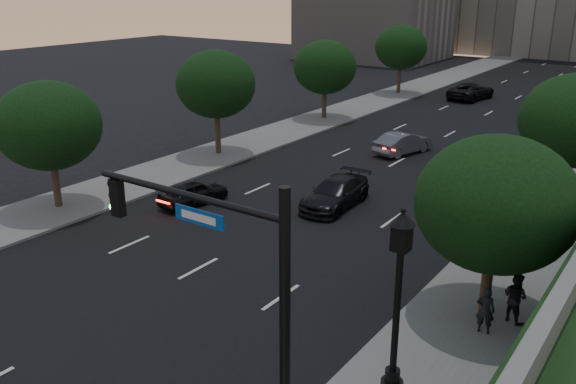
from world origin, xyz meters
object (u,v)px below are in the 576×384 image
Objects in this scene: sedan_mid_left at (403,143)px; pedestrian_c at (557,222)px; traffic_signal_mast at (245,321)px; pedestrian_a at (485,310)px; sedan_far_left at (471,91)px; sedan_near_right at (335,193)px; pedestrian_b at (515,297)px; sedan_far_right at (570,115)px; street_lamp at (396,317)px; sedan_near_left at (194,192)px.

sedan_mid_left is 15.19m from pedestrian_c.
traffic_signal_mast reaches higher than pedestrian_a.
sedan_far_left is 3.57× the size of pedestrian_a.
pedestrian_a reaches higher than sedan_far_left.
pedestrian_b reaches higher than sedan_near_right.
pedestrian_c reaches higher than sedan_far_left.
sedan_near_right is (-6.97, 15.77, -2.96)m from traffic_signal_mast.
pedestrian_c is (4.53, -25.71, 0.42)m from sedan_far_right.
sedan_mid_left is (-10.37, 23.12, -1.92)m from street_lamp.
sedan_near_right is at bearing 112.44° from sedan_mid_left.
pedestrian_b is at bearing 69.93° from traffic_signal_mast.
sedan_mid_left is (4.61, 14.86, 0.08)m from sedan_near_left.
pedestrian_a is at bearing 74.43° from pedestrian_c.
sedan_near_right is (1.43, -11.04, -0.01)m from sedan_mid_left.
sedan_far_left is (-11.27, 48.13, -2.89)m from traffic_signal_mast.
street_lamp is 6.29m from pedestrian_b.
sedan_mid_left is 11.13m from sedan_near_right.
traffic_signal_mast is 17.49m from sedan_near_right.
street_lamp is at bearing 96.02° from pedestrian_b.
pedestrian_b is (4.88, -33.09, 0.32)m from sedan_far_right.
pedestrian_a is at bearing 70.57° from traffic_signal_mast.
sedan_far_right is at bearing 158.75° from sedan_far_left.
traffic_signal_mast is 4.07× the size of pedestrian_b.
pedestrian_c reaches higher than sedan_near_right.
sedan_mid_left is 20.95m from pedestrian_b.
pedestrian_a is at bearing -40.14° from sedan_near_right.
sedan_near_right is at bearing -98.00° from sedan_far_right.
traffic_signal_mast is at bearing -69.37° from sedan_near_right.
street_lamp is at bearing 68.45° from pedestrian_a.
sedan_near_right is 27.47m from sedan_far_right.
street_lamp is 15.15m from sedan_near_right.
street_lamp is 1.00× the size of sedan_far_left.
sedan_mid_left is at bearing 107.40° from traffic_signal_mast.
sedan_far_left reaches higher than sedan_far_right.
sedan_near_left is 36.22m from sedan_far_left.
traffic_signal_mast is 1.25× the size of street_lamp.
pedestrian_b is at bearing 139.70° from sedan_mid_left.
traffic_signal_mast is 42.79m from sedan_far_right.
sedan_far_left reaches higher than sedan_near_right.
traffic_signal_mast is 1.86× the size of sedan_near_left.
street_lamp is 1.14× the size of sedan_near_right.
sedan_far_left is 1.40× the size of sedan_far_right.
pedestrian_a reaches higher than sedan_near_right.
sedan_mid_left is 2.77× the size of pedestrian_a.
traffic_signal_mast reaches higher than pedestrian_b.
sedan_mid_left is at bearing 94.13° from sedan_near_right.
sedan_far_left is 41.29m from pedestrian_b.
sedan_far_right is at bearing -98.80° from sedan_mid_left.
traffic_signal_mast is at bearing -84.40° from sedan_far_right.
pedestrian_a is (4.32, -34.34, 0.25)m from sedan_far_right.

